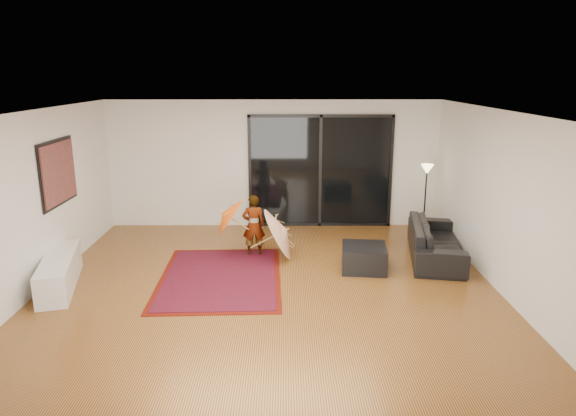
{
  "coord_description": "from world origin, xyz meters",
  "views": [
    {
      "loc": [
        0.25,
        -7.28,
        3.22
      ],
      "look_at": [
        0.3,
        0.79,
        1.1
      ],
      "focal_mm": 32.0,
      "sensor_mm": 36.0,
      "label": 1
    }
  ],
  "objects_px": {
    "ottoman": "(364,258)",
    "media_console": "(60,272)",
    "sofa": "(436,241)",
    "child": "(254,225)"
  },
  "relations": [
    {
      "from": "ottoman",
      "to": "media_console",
      "type": "bearing_deg",
      "value": -171.72
    },
    {
      "from": "media_console",
      "to": "sofa",
      "type": "xyz_separation_m",
      "value": [
        6.2,
        1.28,
        0.08
      ]
    },
    {
      "from": "media_console",
      "to": "child",
      "type": "distance_m",
      "value": 3.28
    },
    {
      "from": "media_console",
      "to": "ottoman",
      "type": "bearing_deg",
      "value": -6.23
    },
    {
      "from": "media_console",
      "to": "child",
      "type": "relative_size",
      "value": 1.55
    },
    {
      "from": "sofa",
      "to": "media_console",
      "type": "bearing_deg",
      "value": 111.86
    },
    {
      "from": "ottoman",
      "to": "child",
      "type": "relative_size",
      "value": 0.65
    },
    {
      "from": "ottoman",
      "to": "child",
      "type": "height_order",
      "value": "child"
    },
    {
      "from": "ottoman",
      "to": "child",
      "type": "distance_m",
      "value": 2.07
    },
    {
      "from": "ottoman",
      "to": "child",
      "type": "bearing_deg",
      "value": 158.9
    }
  ]
}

